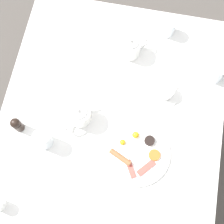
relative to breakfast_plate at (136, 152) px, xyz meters
name	(u,v)px	position (x,y,z in m)	size (l,w,h in m)	color
ground_plane	(112,144)	(0.15, -0.17, -0.77)	(8.00, 8.00, 0.00)	#4C4742
table	(112,117)	(0.15, -0.17, -0.07)	(1.08, 1.24, 0.76)	white
breakfast_plate	(136,152)	(0.00, 0.00, 0.00)	(0.31, 0.31, 0.04)	white
teapot_near	(79,115)	(0.30, -0.12, 0.04)	(0.11, 0.18, 0.13)	white
teapot_far	(130,47)	(0.12, -0.51, 0.04)	(0.18, 0.11, 0.13)	white
teacup_with_saucer_left	(166,92)	(-0.09, -0.32, 0.02)	(0.15, 0.15, 0.06)	white
water_glass_tall	(168,27)	(-0.05, -0.67, 0.04)	(0.08, 0.08, 0.10)	white
water_glass_short	(217,72)	(-0.32, -0.45, 0.05)	(0.08, 0.08, 0.11)	white
wine_glass_spare	(43,140)	(0.43, 0.03, 0.05)	(0.08, 0.08, 0.11)	white
pepper_grinder	(17,125)	(0.57, -0.01, 0.05)	(0.05, 0.05, 0.11)	black
fork_by_plate	(97,221)	(0.12, 0.33, -0.01)	(0.18, 0.06, 0.00)	silver
knife_by_plate	(70,51)	(0.43, -0.46, -0.01)	(0.22, 0.02, 0.00)	silver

